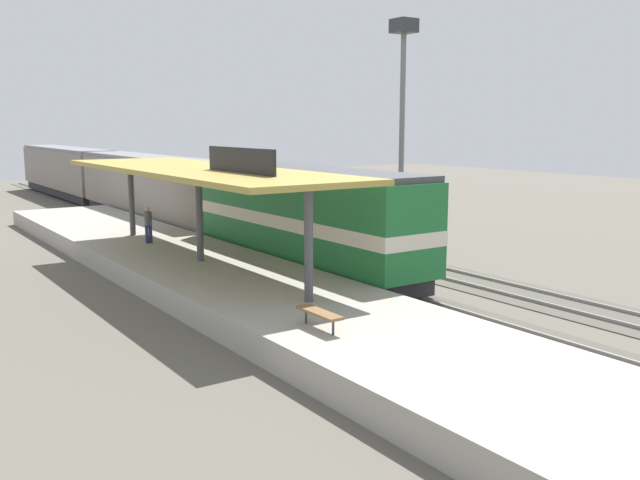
# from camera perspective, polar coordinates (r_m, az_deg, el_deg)

# --- Properties ---
(ground_plane) EXTENTS (120.00, 120.00, 0.00)m
(ground_plane) POSITION_cam_1_polar(r_m,az_deg,el_deg) (32.02, 0.97, -1.99)
(ground_plane) COLOR #5B564C
(track_near) EXTENTS (3.20, 110.00, 0.16)m
(track_near) POSITION_cam_1_polar(r_m,az_deg,el_deg) (30.92, -2.05, -2.36)
(track_near) COLOR #4E4941
(track_near) RESTS_ON ground
(track_far) EXTENTS (3.20, 110.00, 0.16)m
(track_far) POSITION_cam_1_polar(r_m,az_deg,el_deg) (33.57, 4.59, -1.43)
(track_far) COLOR #4E4941
(track_far) RESTS_ON ground
(platform) EXTENTS (6.00, 44.00, 0.90)m
(platform) POSITION_cam_1_polar(r_m,az_deg,el_deg) (28.68, -9.83, -2.58)
(platform) COLOR #9E998E
(platform) RESTS_ON ground
(station_canopy) EXTENTS (5.20, 18.00, 4.70)m
(station_canopy) POSITION_cam_1_polar(r_m,az_deg,el_deg) (28.03, -9.99, 5.57)
(station_canopy) COLOR #47474C
(station_canopy) RESTS_ON platform
(platform_bench) EXTENTS (0.44, 1.70, 0.50)m
(platform_bench) POSITION_cam_1_polar(r_m,az_deg,el_deg) (18.78, -0.06, -6.09)
(platform_bench) COLOR #333338
(platform_bench) RESTS_ON platform
(locomotive) EXTENTS (2.93, 14.43, 4.44)m
(locomotive) POSITION_cam_1_polar(r_m,az_deg,el_deg) (29.89, -1.30, 1.86)
(locomotive) COLOR #28282D
(locomotive) RESTS_ON track_near
(passenger_carriage_front) EXTENTS (2.90, 20.00, 4.24)m
(passenger_carriage_front) POSITION_cam_1_polar(r_m,az_deg,el_deg) (45.94, -13.76, 4.17)
(passenger_carriage_front) COLOR #28282D
(passenger_carriage_front) RESTS_ON track_near
(passenger_carriage_rear) EXTENTS (2.90, 20.00, 4.24)m
(passenger_carriage_rear) POSITION_cam_1_polar(r_m,az_deg,el_deg) (65.74, -20.29, 5.39)
(passenger_carriage_rear) COLOR #28282D
(passenger_carriage_rear) RESTS_ON track_near
(freight_car) EXTENTS (2.80, 12.00, 3.54)m
(freight_car) POSITION_cam_1_polar(r_m,az_deg,el_deg) (39.80, -2.75, 3.14)
(freight_car) COLOR #28282D
(freight_car) RESTS_ON track_far
(light_mast) EXTENTS (1.10, 1.10, 11.70)m
(light_mast) POSITION_cam_1_polar(r_m,az_deg,el_deg) (36.50, 6.87, 12.61)
(light_mast) COLOR slate
(light_mast) RESTS_ON ground
(person_waiting) EXTENTS (0.34, 0.34, 1.71)m
(person_waiting) POSITION_cam_1_polar(r_m,az_deg,el_deg) (33.21, -14.04, 1.38)
(person_waiting) COLOR navy
(person_waiting) RESTS_ON platform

